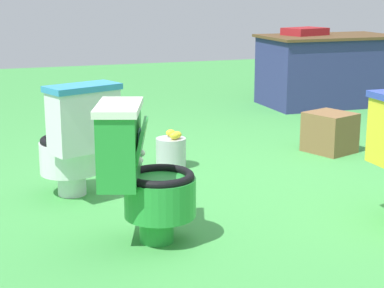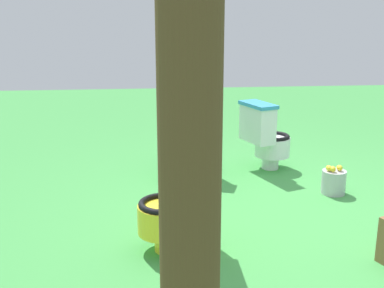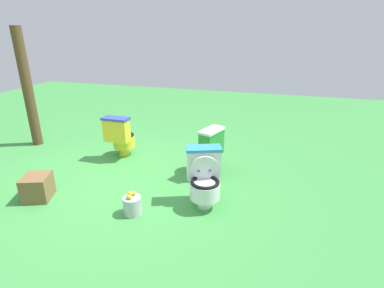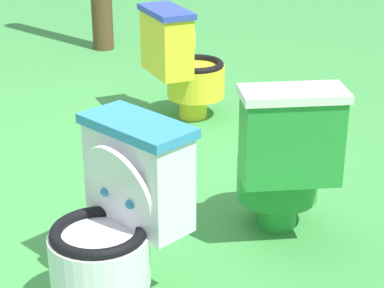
% 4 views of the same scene
% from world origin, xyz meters
% --- Properties ---
extents(ground, '(14.00, 14.00, 0.00)m').
position_xyz_m(ground, '(0.00, 0.00, 0.00)').
color(ground, '#429947').
extents(toilet_white, '(0.55, 0.60, 0.73)m').
position_xyz_m(toilet_white, '(-1.30, 0.09, 0.37)').
color(toilet_white, white).
rests_on(toilet_white, ground).
extents(toilet_green, '(0.60, 0.54, 0.73)m').
position_xyz_m(toilet_green, '(-1.10, -0.74, 0.37)').
color(toilet_green, green).
rests_on(toilet_green, ground).
extents(vendor_table, '(1.46, 0.86, 0.85)m').
position_xyz_m(vendor_table, '(1.88, 2.48, 0.39)').
color(vendor_table, navy).
rests_on(vendor_table, ground).
extents(small_crate, '(0.42, 0.43, 0.32)m').
position_xyz_m(small_crate, '(0.80, 0.58, 0.16)').
color(small_crate, brown).
rests_on(small_crate, ground).
extents(lemon_bucket, '(0.22, 0.22, 0.28)m').
position_xyz_m(lemon_bucket, '(-0.54, 0.56, 0.12)').
color(lemon_bucket, '#B7B7BF').
rests_on(lemon_bucket, ground).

